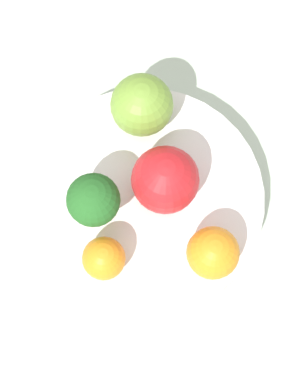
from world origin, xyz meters
The scene contains 8 objects.
ground_plane centered at (0.00, 0.00, 0.00)m, with size 6.00×6.00×0.00m, color gray.
table_surface centered at (0.00, 0.00, 0.01)m, with size 1.20×1.20×0.02m.
bowl centered at (0.00, 0.00, 0.04)m, with size 0.23×0.23×0.03m.
broccoli centered at (-0.05, -0.01, 0.09)m, with size 0.05×0.05×0.07m.
apple_red centered at (0.02, 0.08, 0.08)m, with size 0.06×0.06×0.06m.
apple_green centered at (0.02, 0.00, 0.08)m, with size 0.06×0.06×0.06m.
orange_front centered at (-0.05, -0.05, 0.07)m, with size 0.04×0.04×0.04m.
orange_back centered at (0.04, -0.07, 0.08)m, with size 0.05×0.05×0.05m.
Camera 1 is at (-0.04, -0.18, 0.63)m, focal length 60.00 mm.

